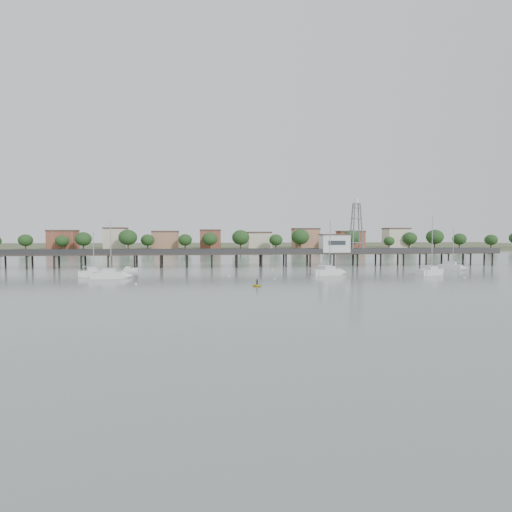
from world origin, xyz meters
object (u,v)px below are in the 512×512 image
at_px(lattice_tower, 356,228).
at_px(sailboat_d, 434,272).
at_px(sailboat_a, 115,275).
at_px(sailboat_e, 455,267).
at_px(sailboat_c, 333,272).
at_px(yellow_dinghy, 257,287).
at_px(white_tender, 131,270).
at_px(pier, 249,253).
at_px(sailboat_b, 96,273).

xyz_separation_m(lattice_tower, sailboat_d, (8.78, -27.63, -10.46)).
height_order(sailboat_a, sailboat_e, sailboat_a).
relative_size(sailboat_e, sailboat_c, 0.84).
bearing_deg(yellow_dinghy, sailboat_a, 131.34).
bearing_deg(white_tender, sailboat_d, -13.47).
bearing_deg(white_tender, sailboat_e, -3.84).
distance_m(pier, yellow_dinghy, 45.60).
distance_m(sailboat_d, sailboat_c, 23.45).
distance_m(lattice_tower, sailboat_a, 69.24).
xyz_separation_m(sailboat_a, white_tender, (0.26, 16.88, -0.24)).
height_order(sailboat_a, sailboat_b, sailboat_a).
distance_m(pier, sailboat_c, 30.92).
bearing_deg(sailboat_a, lattice_tower, 16.39).
relative_size(sailboat_a, sailboat_d, 0.91).
bearing_deg(sailboat_a, sailboat_e, 0.35).
bearing_deg(yellow_dinghy, sailboat_d, 5.52).
height_order(sailboat_d, yellow_dinghy, sailboat_d).
bearing_deg(sailboat_e, yellow_dinghy, -105.82).
xyz_separation_m(sailboat_a, sailboat_c, (47.93, 2.16, -0.00)).
distance_m(sailboat_d, white_tender, 72.97).
bearing_deg(sailboat_b, sailboat_a, -55.21).
relative_size(sailboat_a, sailboat_b, 1.26).
height_order(lattice_tower, sailboat_c, lattice_tower).
bearing_deg(sailboat_c, yellow_dinghy, -149.09).
bearing_deg(sailboat_c, sailboat_a, 168.66).
bearing_deg(sailboat_e, white_tender, -137.22).
distance_m(pier, sailboat_e, 54.94).
distance_m(sailboat_d, sailboat_e, 16.70).
relative_size(sailboat_b, sailboat_c, 0.78).
height_order(lattice_tower, sailboat_e, lattice_tower).
bearing_deg(white_tender, pier, 19.36).
distance_m(sailboat_e, yellow_dinghy, 62.52).
bearing_deg(sailboat_b, yellow_dinghy, -48.01).
distance_m(sailboat_c, white_tender, 49.89).
height_order(sailboat_e, sailboat_c, sailboat_c).
bearing_deg(sailboat_d, pier, 117.43).
relative_size(sailboat_d, sailboat_e, 1.28).
bearing_deg(sailboat_c, pier, 109.43).
relative_size(pier, sailboat_b, 14.75).
bearing_deg(lattice_tower, sailboat_a, -155.98).
distance_m(pier, lattice_tower, 32.34).
xyz_separation_m(sailboat_d, white_tender, (-71.05, 16.66, -0.23)).
distance_m(lattice_tower, sailboat_c, 31.34).
bearing_deg(sailboat_a, white_tender, 81.50).
xyz_separation_m(sailboat_d, sailboat_b, (-76.22, 3.97, 0.02)).
bearing_deg(sailboat_d, white_tender, 138.68).
relative_size(pier, lattice_tower, 9.68).
height_order(pier, white_tender, pier).
bearing_deg(pier, yellow_dinghy, -93.62).
bearing_deg(sailboat_c, sailboat_e, 1.11).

